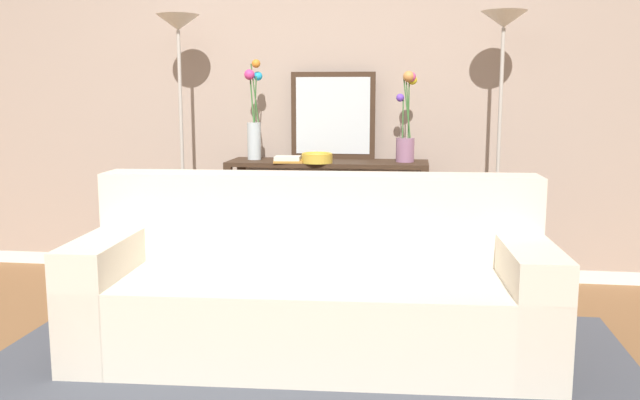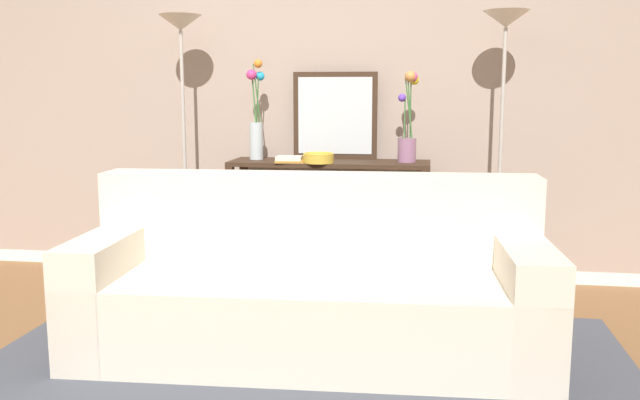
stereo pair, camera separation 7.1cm
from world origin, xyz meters
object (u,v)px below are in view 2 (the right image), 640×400
vase_short_flowers (408,129)px  floor_lamp_right (504,75)px  console_table (330,200)px  book_stack (290,159)px  vase_tall_flowers (256,120)px  couch (312,291)px  fruit_bowl (318,158)px  wall_mirror (335,116)px  book_row_under_console (272,274)px  floor_lamp_left (182,75)px

vase_short_flowers → floor_lamp_right: bearing=-9.4°
console_table → book_stack: size_ratio=6.49×
floor_lamp_right → book_stack: bearing=-178.4°
console_table → book_stack: bearing=-153.3°
book_stack → vase_tall_flowers: bearing=149.3°
couch → fruit_bowl: bearing=97.4°
floor_lamp_right → wall_mirror: 1.14m
book_row_under_console → couch: bearing=-68.0°
vase_tall_flowers → vase_short_flowers: vase_tall_flowers is taller
fruit_bowl → couch: bearing=-82.6°
couch → wall_mirror: 1.61m
vase_short_flowers → book_stack: (-0.76, -0.13, -0.20)m
floor_lamp_right → vase_tall_flowers: bearing=175.8°
fruit_bowl → wall_mirror: bearing=77.2°
fruit_bowl → console_table: bearing=67.1°
vase_tall_flowers → fruit_bowl: bearing=-19.5°
wall_mirror → vase_short_flowers: size_ratio=1.00×
couch → console_table: size_ratio=1.76×
floor_lamp_left → book_row_under_console: floor_lamp_left is taller
console_table → vase_short_flowers: bearing=1.1°
console_table → wall_mirror: size_ratio=2.25×
floor_lamp_right → fruit_bowl: size_ratio=8.91×
floor_lamp_left → vase_tall_flowers: size_ratio=2.69×
couch → book_row_under_console: couch is taller
console_table → floor_lamp_right: bearing=-4.5°
floor_lamp_left → book_stack: bearing=-2.9°
vase_short_flowers → floor_lamp_left: bearing=-176.3°
console_table → book_row_under_console: bearing=-180.0°
vase_tall_flowers → book_stack: 0.39m
floor_lamp_right → fruit_bowl: floor_lamp_right is taller
wall_mirror → vase_tall_flowers: size_ratio=0.88×
console_table → vase_short_flowers: vase_short_flowers is taller
couch → vase_short_flowers: vase_short_flowers is taller
fruit_bowl → book_stack: size_ratio=0.98×
console_table → fruit_bowl: (-0.05, -0.13, 0.29)m
vase_short_flowers → fruit_bowl: (-0.57, -0.14, -0.19)m
floor_lamp_left → floor_lamp_right: (2.07, 0.00, -0.01)m
console_table → book_stack: 0.39m
console_table → couch: bearing=-86.0°
book_stack → book_row_under_console: (-0.16, 0.12, -0.81)m
book_row_under_console → vase_tall_flowers: bearing=163.2°
vase_short_flowers → book_row_under_console: size_ratio=1.97×
floor_lamp_right → wall_mirror: floor_lamp_right is taller
vase_tall_flowers → book_row_under_console: bearing=-16.8°
vase_short_flowers → book_stack: vase_short_flowers is taller
floor_lamp_right → book_row_under_console: (-1.50, 0.09, -1.35)m
floor_lamp_left → book_stack: (0.73, -0.04, -0.55)m
floor_lamp_left → fruit_bowl: floor_lamp_left is taller
vase_short_flowers → book_row_under_console: (-0.92, -0.01, -1.01)m
console_table → wall_mirror: bearing=85.5°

